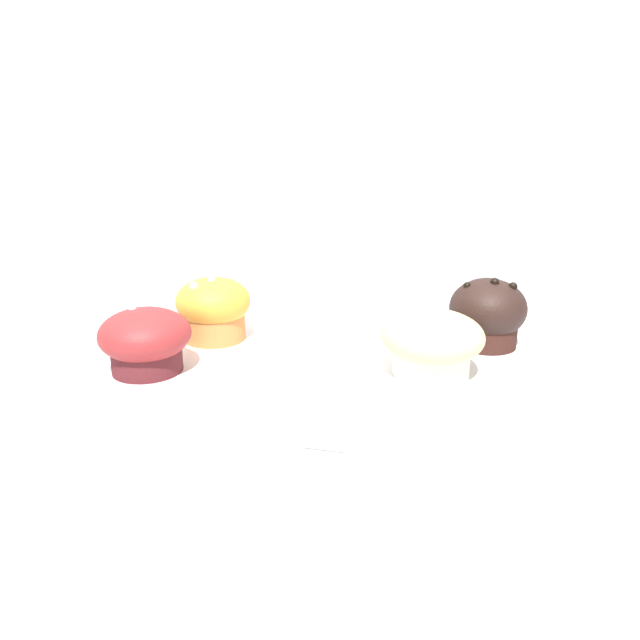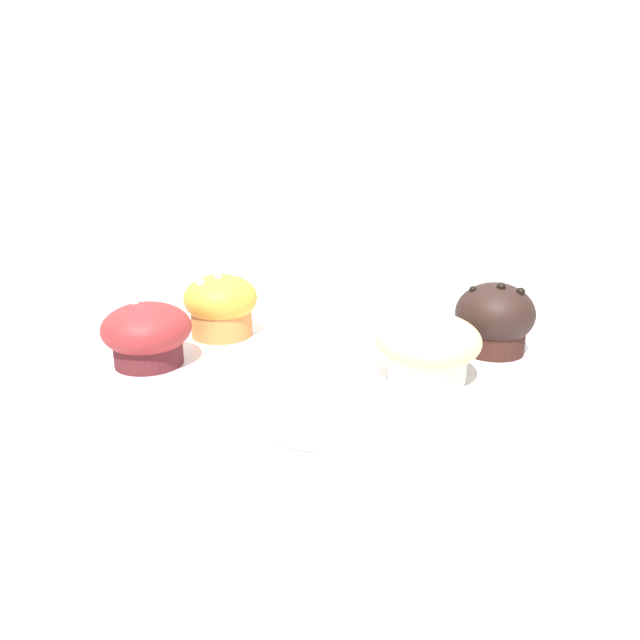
% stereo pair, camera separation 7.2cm
% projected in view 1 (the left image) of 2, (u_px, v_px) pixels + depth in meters
% --- Properties ---
extents(wall_back, '(3.20, 0.10, 1.80)m').
position_uv_depth(wall_back, '(286.00, 250.00, 1.28)').
color(wall_back, '#B2B7BC').
rests_on(wall_back, ground).
extents(muffin_front_center, '(0.11, 0.11, 0.07)m').
position_uv_depth(muffin_front_center, '(432.00, 342.00, 0.67)').
color(muffin_front_center, white).
rests_on(muffin_front_center, display_counter).
extents(muffin_back_left, '(0.10, 0.10, 0.07)m').
position_uv_depth(muffin_back_left, '(145.00, 340.00, 0.69)').
color(muffin_back_left, '#4F1B1F').
rests_on(muffin_back_left, display_counter).
extents(muffin_back_right, '(0.09, 0.09, 0.08)m').
position_uv_depth(muffin_back_right, '(213.00, 308.00, 0.78)').
color(muffin_back_right, '#CA783C').
rests_on(muffin_back_right, display_counter).
extents(muffin_front_left, '(0.09, 0.09, 0.09)m').
position_uv_depth(muffin_front_left, '(487.00, 314.00, 0.76)').
color(muffin_front_left, '#331915').
rests_on(muffin_front_left, display_counter).
extents(price_card, '(0.06, 0.06, 0.06)m').
position_uv_depth(price_card, '(321.00, 417.00, 0.52)').
color(price_card, white).
rests_on(price_card, display_counter).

